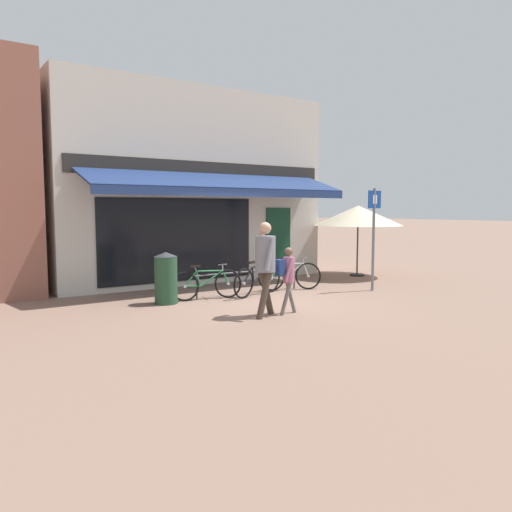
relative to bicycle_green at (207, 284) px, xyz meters
The scene contains 11 objects.
ground_plane 1.36m from the bicycle_green, 40.18° to the right, with size 160.00×160.00×0.00m, color #846656.
shop_front 4.43m from the bicycle_green, 71.29° to the left, with size 8.01×4.50×5.40m.
bike_rack_rail 1.21m from the bicycle_green, ahead, with size 2.95×0.04×0.57m.
bicycle_green is the anchor object (origin of this frame).
bicycle_black 1.28m from the bicycle_green, 11.56° to the right, with size 1.74×0.67×0.86m.
bicycle_silver 2.40m from the bicycle_green, ahead, with size 1.62×0.74×0.86m.
pedestrian_adult 2.37m from the bicycle_green, 88.70° to the right, with size 0.61×0.69×1.83m.
pedestrian_child 2.43m from the bicycle_green, 77.33° to the right, with size 0.50×0.32×1.33m.
litter_bin 1.01m from the bicycle_green, behind, with size 0.51×0.51×1.14m.
parking_sign 4.45m from the bicycle_green, 17.70° to the right, with size 0.44×0.07×2.59m.
cafe_parasol 6.07m from the bicycle_green, ahead, with size 2.72×2.72×2.17m.
Camera 1 is at (-6.47, -9.12, 2.06)m, focal length 35.00 mm.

